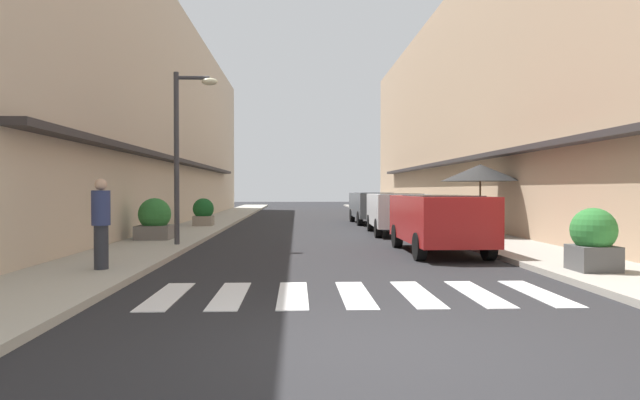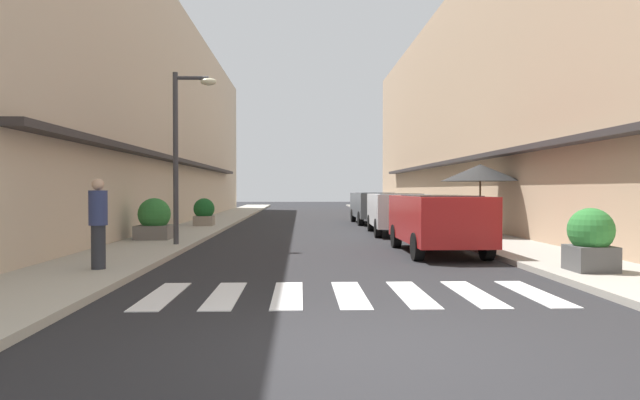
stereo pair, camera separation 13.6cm
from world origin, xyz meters
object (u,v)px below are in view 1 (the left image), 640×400
parked_car_mid (396,209)px  cafe_umbrella (480,173)px  planter_far (203,212)px  parked_car_near (439,217)px  planter_midblock (155,220)px  street_lamp (184,138)px  planter_corner (593,239)px  pedestrian_walking_near (101,221)px  parked_car_far (373,204)px

parked_car_mid → cafe_umbrella: size_ratio=1.72×
parked_car_mid → planter_far: size_ratio=3.88×
parked_car_near → planter_midblock: size_ratio=3.48×
parked_car_near → planter_far: 11.88m
parked_car_mid → street_lamp: street_lamp is taller
parked_car_mid → street_lamp: bearing=-145.8°
planter_midblock → planter_far: bearing=86.2°
planter_corner → planter_far: size_ratio=1.02×
cafe_umbrella → parked_car_mid: bearing=142.6°
parked_car_mid → planter_midblock: 8.37m
planter_corner → pedestrian_walking_near: (-9.11, 0.57, 0.31)m
planter_far → pedestrian_walking_near: pedestrian_walking_near is taller
planter_corner → street_lamp: bearing=148.3°
planter_corner → parked_car_mid: bearing=100.9°
planter_far → cafe_umbrella: bearing=-27.7°
cafe_umbrella → parked_car_near: bearing=-120.8°
parked_car_mid → street_lamp: size_ratio=0.94×
street_lamp → planter_far: street_lamp is taller
parked_car_near → pedestrian_walking_near: 7.94m
cafe_umbrella → planter_far: (-9.88, 5.19, -1.47)m
cafe_umbrella → planter_far: 11.25m
parked_car_mid → planter_midblock: size_ratio=3.55×
parked_car_far → planter_far: size_ratio=4.00×
parked_car_near → planter_far: size_ratio=3.80×
parked_car_far → planter_corner: size_ratio=3.90×
parked_car_near → planter_corner: size_ratio=3.71×
parked_car_far → pedestrian_walking_near: 17.00m
parked_car_mid → pedestrian_walking_near: bearing=-128.2°
parked_car_near → parked_car_far: size_ratio=0.95×
parked_car_far → cafe_umbrella: bearing=-73.2°
cafe_umbrella → pedestrian_walking_near: bearing=-142.8°
cafe_umbrella → planter_midblock: size_ratio=2.07×
parked_car_near → planter_far: parked_car_near is taller
parked_car_mid → pedestrian_walking_near: 11.69m
pedestrian_walking_near → cafe_umbrella: bearing=-47.0°
planter_corner → planter_midblock: 11.92m
parked_car_far → street_lamp: (-6.63, -10.70, 2.10)m
street_lamp → cafe_umbrella: street_lamp is taller
parked_car_mid → planter_far: (-7.45, 3.33, -0.24)m
planter_midblock → pedestrian_walking_near: 6.36m
planter_corner → planter_far: 16.07m
street_lamp → cafe_umbrella: bearing=16.3°
parked_car_mid → pedestrian_walking_near: pedestrian_walking_near is taller
street_lamp → planter_far: 8.22m
parked_car_mid → parked_car_far: bearing=90.0°
parked_car_near → street_lamp: size_ratio=0.92×
parked_car_near → planter_far: (-7.45, 9.26, -0.24)m
parked_car_near → street_lamp: bearing=167.9°
planter_far → pedestrian_walking_near: (0.21, -12.51, 0.33)m
parked_car_far → street_lamp: size_ratio=0.97×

